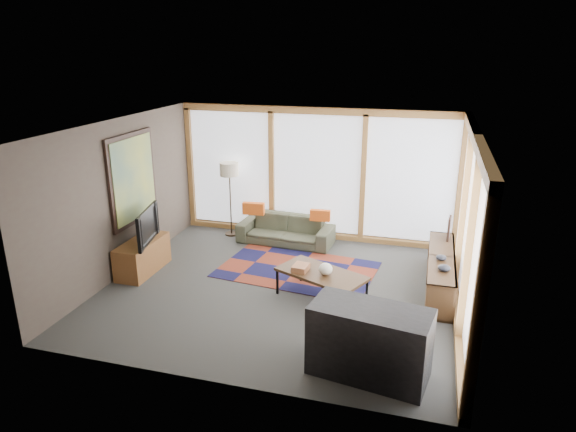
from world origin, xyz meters
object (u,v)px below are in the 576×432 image
(bookshelf, at_px, (440,272))
(tv_console, at_px, (143,256))
(floor_lamp, at_px, (230,199))
(television, at_px, (142,226))
(sofa, at_px, (286,230))
(bar_counter, at_px, (369,342))
(coffee_table, at_px, (321,286))

(bookshelf, xyz_separation_m, tv_console, (-4.90, -0.72, -0.00))
(floor_lamp, height_order, television, floor_lamp)
(floor_lamp, bearing_deg, bookshelf, -18.47)
(sofa, relative_size, floor_lamp, 1.22)
(sofa, bearing_deg, floor_lamp, 176.97)
(sofa, relative_size, bar_counter, 1.35)
(floor_lamp, distance_m, coffee_table, 3.32)
(coffee_table, xyz_separation_m, bookshelf, (1.74, 0.88, 0.06))
(floor_lamp, height_order, coffee_table, floor_lamp)
(floor_lamp, bearing_deg, tv_console, -110.57)
(floor_lamp, relative_size, bar_counter, 1.10)
(television, bearing_deg, coffee_table, -105.62)
(sofa, distance_m, bookshelf, 3.17)
(floor_lamp, bearing_deg, television, -108.71)
(bar_counter, bearing_deg, bookshelf, 82.15)
(tv_console, bearing_deg, floor_lamp, 69.43)
(sofa, distance_m, floor_lamp, 1.30)
(bookshelf, xyz_separation_m, bar_counter, (-0.81, -2.57, 0.15))
(television, bearing_deg, sofa, -57.17)
(sofa, distance_m, television, 2.82)
(sofa, relative_size, tv_console, 1.66)
(sofa, height_order, coffee_table, sofa)
(bar_counter, bearing_deg, coffee_table, 128.57)
(bookshelf, height_order, television, television)
(floor_lamp, distance_m, tv_console, 2.28)
(coffee_table, relative_size, television, 1.31)
(coffee_table, distance_m, television, 3.16)
(tv_console, relative_size, television, 1.09)
(bookshelf, distance_m, television, 4.92)
(tv_console, distance_m, bar_counter, 4.50)
(bookshelf, relative_size, television, 2.20)
(coffee_table, height_order, bookshelf, bookshelf)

